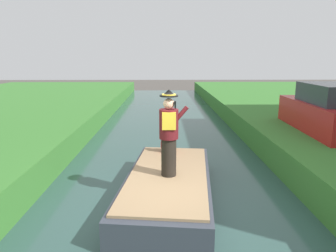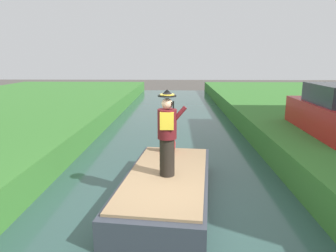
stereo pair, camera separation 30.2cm
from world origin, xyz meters
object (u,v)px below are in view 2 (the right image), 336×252
at_px(boat, 167,186).
at_px(parrot_plush, 169,143).
at_px(person_pirate, 167,134).
at_px(parked_car_red, 335,113).

distance_m(boat, parrot_plush, 1.65).
xyz_separation_m(person_pirate, parrot_plush, (-0.01, 1.67, -0.68)).
bearing_deg(boat, parked_car_red, 31.14).
xyz_separation_m(boat, parrot_plush, (-0.00, 1.55, 0.55)).
height_order(person_pirate, parrot_plush, person_pirate).
height_order(parrot_plush, parked_car_red, parked_car_red).
relative_size(parrot_plush, parked_car_red, 0.14).
bearing_deg(person_pirate, boat, 94.14).
bearing_deg(parrot_plush, parked_car_red, 16.71).
height_order(boat, parked_car_red, parked_car_red).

